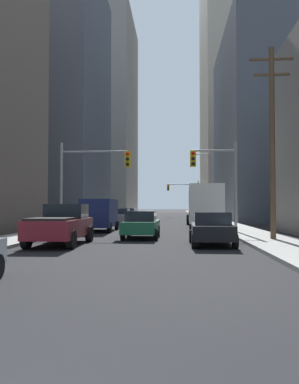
{
  "coord_description": "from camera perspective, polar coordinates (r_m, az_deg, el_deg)",
  "views": [
    {
      "loc": [
        1.82,
        -2.17,
        1.82
      ],
      "look_at": [
        0.0,
        26.03,
        2.79
      ],
      "focal_mm": 37.0,
      "sensor_mm": 36.0,
      "label": 1
    }
  ],
  "objects": [
    {
      "name": "sidewalk_left",
      "position": [
        52.86,
        -5.36,
        -3.86
      ],
      "size": [
        2.72,
        160.0,
        0.15
      ],
      "primitive_type": "cube",
      "color": "#9E9E99",
      "rests_on": "ground"
    },
    {
      "name": "sedan_blue",
      "position": [
        44.46,
        -3.13,
        -3.32
      ],
      "size": [
        1.95,
        4.21,
        1.52
      ],
      "color": "navy",
      "rests_on": "ground"
    },
    {
      "name": "city_bus",
      "position": [
        33.77,
        7.82,
        -1.77
      ],
      "size": [
        2.87,
        11.57,
        3.4
      ],
      "color": "silver",
      "rests_on": "ground"
    },
    {
      "name": "sidewalk_right",
      "position": [
        52.41,
        8.82,
        -3.86
      ],
      "size": [
        2.72,
        160.0,
        0.15
      ],
      "primitive_type": "cube",
      "color": "#9E9E99",
      "rests_on": "ground"
    },
    {
      "name": "street_lamp_right",
      "position": [
        42.34,
        8.61,
        1.72
      ],
      "size": [
        2.36,
        0.32,
        7.5
      ],
      "color": "gray",
      "rests_on": "ground"
    },
    {
      "name": "pickup_truck_maroon",
      "position": [
        18.89,
        -12.55,
        -4.61
      ],
      "size": [
        2.2,
        5.45,
        1.9
      ],
      "color": "maroon",
      "rests_on": "ground"
    },
    {
      "name": "building_left_mid_office",
      "position": [
        58.46,
        -15.83,
        12.86
      ],
      "size": [
        17.46,
        19.21,
        33.42
      ],
      "primitive_type": "cube",
      "color": "#4C515B",
      "rests_on": "ground"
    },
    {
      "name": "traffic_signal_near_right",
      "position": [
        26.01,
        9.56,
        2.87
      ],
      "size": [
        3.0,
        0.44,
        6.0
      ],
      "color": "gray",
      "rests_on": "ground"
    },
    {
      "name": "sedan_grey",
      "position": [
        39.0,
        -4.17,
        -3.51
      ],
      "size": [
        1.95,
        4.21,
        1.52
      ],
      "color": "slate",
      "rests_on": "ground"
    },
    {
      "name": "cargo_van_navy",
      "position": [
        28.36,
        -7.15,
        -3.03
      ],
      "size": [
        2.16,
        5.27,
        2.26
      ],
      "color": "#141E4C",
      "rests_on": "ground"
    },
    {
      "name": "utility_pole_right",
      "position": [
        21.17,
        17.27,
        7.39
      ],
      "size": [
        2.2,
        0.28,
        9.91
      ],
      "color": "brown",
      "rests_on": "ground"
    },
    {
      "name": "sedan_black",
      "position": [
        18.36,
        8.95,
        -5.22
      ],
      "size": [
        1.95,
        4.24,
        1.52
      ],
      "color": "black",
      "rests_on": "ground"
    },
    {
      "name": "building_left_far_tower",
      "position": [
        98.96,
        -8.64,
        10.82
      ],
      "size": [
        21.25,
        25.66,
        47.41
      ],
      "primitive_type": "cube",
      "color": "gray",
      "rests_on": "ground"
    },
    {
      "name": "building_right_far_highrise",
      "position": [
        98.11,
        15.15,
        17.98
      ],
      "size": [
        24.21,
        25.6,
        70.39
      ],
      "primitive_type": "cube",
      "color": "#B7A893",
      "rests_on": "ground"
    },
    {
      "name": "sedan_green",
      "position": [
        22.07,
        -1.19,
        -4.69
      ],
      "size": [
        1.95,
        4.24,
        1.52
      ],
      "color": "#195938",
      "rests_on": "ground"
    },
    {
      "name": "traffic_signal_far_right",
      "position": [
        66.67,
        5.05,
        0.0
      ],
      "size": [
        5.33,
        0.44,
        6.0
      ],
      "color": "gray",
      "rests_on": "ground"
    },
    {
      "name": "traffic_signal_near_left",
      "position": [
        26.46,
        -8.33,
        2.96
      ],
      "size": [
        4.73,
        0.44,
        6.0
      ],
      "color": "gray",
      "rests_on": "ground"
    }
  ]
}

